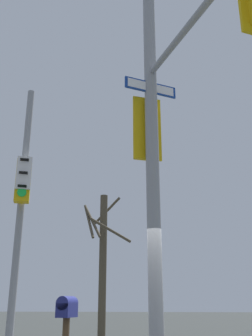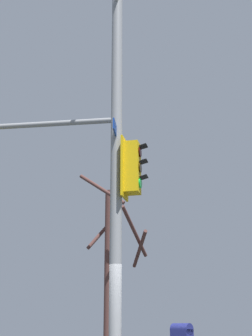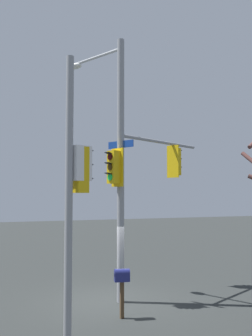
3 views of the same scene
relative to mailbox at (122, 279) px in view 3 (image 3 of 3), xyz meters
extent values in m
plane|color=#2A2E2D|center=(-1.79, 0.27, -1.11)|extent=(80.00, 80.00, 0.00)
cylinder|color=gray|center=(-1.60, 0.57, 3.37)|extent=(0.24, 0.24, 8.96)
cylinder|color=silver|center=(-2.68, 0.04, 7.53)|extent=(2.21, 1.15, 0.10)
ellipsoid|color=silver|center=(-3.76, -0.49, 7.45)|extent=(0.70, 0.59, 0.20)
cylinder|color=gray|center=(-2.61, 2.63, 4.49)|extent=(2.13, 4.19, 0.12)
cube|color=gold|center=(-3.02, 3.48, 3.79)|extent=(0.45, 0.43, 1.10)
cube|color=gold|center=(-2.95, 3.33, 3.79)|extent=(0.52, 0.28, 1.30)
cylinder|color=#2F0403|center=(-3.10, 3.63, 4.13)|extent=(0.21, 0.12, 0.22)
cube|color=black|center=(-3.13, 3.70, 4.25)|extent=(0.26, 0.24, 0.06)
cylinder|color=#352504|center=(-3.10, 3.63, 3.79)|extent=(0.21, 0.12, 0.22)
cube|color=black|center=(-3.13, 3.70, 3.91)|extent=(0.26, 0.24, 0.06)
cylinder|color=#19D147|center=(-3.10, 3.63, 3.45)|extent=(0.21, 0.12, 0.22)
cube|color=black|center=(-3.13, 3.70, 3.57)|extent=(0.26, 0.24, 0.06)
cylinder|color=gray|center=(-3.02, 3.48, 4.41)|extent=(0.04, 0.04, 0.15)
cube|color=gold|center=(-1.45, 0.26, 3.37)|extent=(0.44, 0.41, 1.10)
cube|color=gold|center=(-1.51, 0.42, 3.37)|extent=(0.54, 0.24, 1.30)
cylinder|color=#2F0403|center=(-1.39, 0.11, 3.71)|extent=(0.22, 0.11, 0.22)
cube|color=black|center=(-1.36, 0.04, 3.83)|extent=(0.25, 0.23, 0.06)
cylinder|color=#352504|center=(-1.39, 0.11, 3.37)|extent=(0.22, 0.11, 0.22)
cube|color=black|center=(-1.36, 0.04, 3.49)|extent=(0.25, 0.23, 0.06)
cylinder|color=#19D147|center=(-1.39, 0.11, 3.03)|extent=(0.22, 0.11, 0.22)
cube|color=black|center=(-1.36, 0.04, 3.15)|extent=(0.25, 0.23, 0.06)
cube|color=navy|center=(-1.60, 0.57, 4.17)|extent=(0.98, 0.56, 0.24)
cube|color=white|center=(-1.61, 0.58, 4.17)|extent=(0.88, 0.49, 0.18)
cylinder|color=gray|center=(1.79, -2.02, 2.33)|extent=(0.18, 0.18, 6.87)
cube|color=white|center=(1.68, -1.73, 3.21)|extent=(0.49, 0.55, 0.84)
cube|color=gold|center=(1.68, -1.73, 3.05)|extent=(0.43, 0.40, 1.10)
cylinder|color=#2F0403|center=(1.63, -1.57, 3.39)|extent=(0.22, 0.10, 0.22)
cube|color=black|center=(1.60, -1.50, 3.51)|extent=(0.25, 0.22, 0.06)
cylinder|color=#352504|center=(1.63, -1.57, 3.05)|extent=(0.22, 0.10, 0.22)
cube|color=black|center=(1.60, -1.50, 3.17)|extent=(0.25, 0.22, 0.06)
cylinder|color=#19D147|center=(1.63, -1.57, 2.71)|extent=(0.22, 0.10, 0.22)
cube|color=black|center=(1.60, -1.50, 2.83)|extent=(0.25, 0.22, 0.06)
cube|color=#4C3823|center=(0.00, 0.00, -0.58)|extent=(0.10, 0.10, 1.05)
cube|color=navy|center=(0.00, 0.00, 0.06)|extent=(0.32, 0.48, 0.24)
cylinder|color=navy|center=(0.00, 0.00, 0.18)|extent=(0.32, 0.48, 0.24)
camera|label=1|loc=(-1.69, 7.17, 0.24)|focal=40.97mm
camera|label=2|loc=(-9.33, -4.90, 0.22)|focal=50.99mm
camera|label=3|loc=(10.64, -4.12, 2.47)|focal=41.25mm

